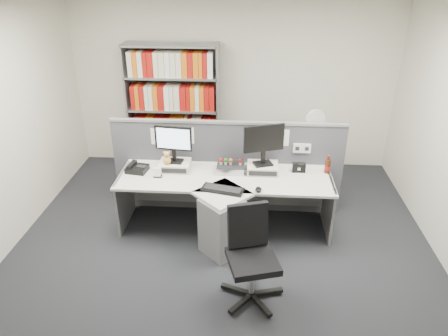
# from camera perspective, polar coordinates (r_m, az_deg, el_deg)

# --- Properties ---
(ground) EXTENTS (5.50, 5.50, 0.00)m
(ground) POSITION_cam_1_polar(r_m,az_deg,el_deg) (4.82, -0.54, -13.34)
(ground) COLOR #26282D
(ground) RESTS_ON ground
(room_shell) EXTENTS (5.04, 5.54, 2.72)m
(room_shell) POSITION_cam_1_polar(r_m,az_deg,el_deg) (3.92, -0.65, 7.14)
(room_shell) COLOR silver
(room_shell) RESTS_ON ground
(partition) EXTENTS (3.00, 0.08, 1.27)m
(partition) POSITION_cam_1_polar(r_m,az_deg,el_deg) (5.52, 0.47, 0.27)
(partition) COLOR #4A4B54
(partition) RESTS_ON ground
(desk) EXTENTS (2.60, 1.20, 0.72)m
(desk) POSITION_cam_1_polar(r_m,az_deg,el_deg) (5.04, -0.04, -5.00)
(desk) COLOR silver
(desk) RESTS_ON ground
(monitor_riser_left) EXTENTS (0.38, 0.31, 0.10)m
(monitor_riser_left) POSITION_cam_1_polar(r_m,az_deg,el_deg) (5.29, -6.71, 0.35)
(monitor_riser_left) COLOR beige
(monitor_riser_left) RESTS_ON desk
(monitor_riser_right) EXTENTS (0.38, 0.31, 0.10)m
(monitor_riser_right) POSITION_cam_1_polar(r_m,az_deg,el_deg) (5.21, 5.27, -0.02)
(monitor_riser_right) COLOR beige
(monitor_riser_right) RESTS_ON desk
(monitor_left) EXTENTS (0.46, 0.17, 0.47)m
(monitor_left) POSITION_cam_1_polar(r_m,az_deg,el_deg) (5.16, -6.90, 3.65)
(monitor_left) COLOR black
(monitor_left) RESTS_ON monitor_riser_left
(monitor_right) EXTENTS (0.49, 0.23, 0.52)m
(monitor_right) POSITION_cam_1_polar(r_m,az_deg,el_deg) (5.06, 5.43, 3.61)
(monitor_right) COLOR black
(monitor_right) RESTS_ON monitor_riser_right
(desktop_pc) EXTENTS (0.34, 0.30, 0.09)m
(desktop_pc) POSITION_cam_1_polar(r_m,az_deg,el_deg) (5.23, 0.91, 0.10)
(desktop_pc) COLOR black
(desktop_pc) RESTS_ON desk
(figurines) EXTENTS (0.29, 0.05, 0.09)m
(figurines) POSITION_cam_1_polar(r_m,az_deg,el_deg) (5.17, 0.74, 0.98)
(figurines) COLOR beige
(figurines) RESTS_ON desktop_pc
(keyboard) EXTENTS (0.51, 0.29, 0.03)m
(keyboard) POSITION_cam_1_polar(r_m,az_deg,el_deg) (4.79, -0.19, -2.93)
(keyboard) COLOR black
(keyboard) RESTS_ON desk
(mouse) EXTENTS (0.07, 0.12, 0.04)m
(mouse) POSITION_cam_1_polar(r_m,az_deg,el_deg) (4.79, 4.71, -2.93)
(mouse) COLOR black
(mouse) RESTS_ON desk
(desk_phone) EXTENTS (0.28, 0.26, 0.11)m
(desk_phone) POSITION_cam_1_polar(r_m,az_deg,el_deg) (5.32, -11.78, -0.04)
(desk_phone) COLOR black
(desk_phone) RESTS_ON desk
(desk_calendar) EXTENTS (0.10, 0.08, 0.12)m
(desk_calendar) POSITION_cam_1_polar(r_m,az_deg,el_deg) (5.13, -9.04, -0.68)
(desk_calendar) COLOR black
(desk_calendar) RESTS_ON desk
(plush_toy) EXTENTS (0.10, 0.10, 0.17)m
(plush_toy) POSITION_cam_1_polar(r_m,az_deg,el_deg) (5.20, -7.78, 1.27)
(plush_toy) COLOR gold
(plush_toy) RESTS_ON monitor_riser_left
(speaker) EXTENTS (0.16, 0.09, 0.11)m
(speaker) POSITION_cam_1_polar(r_m,az_deg,el_deg) (5.28, 10.13, 0.09)
(speaker) COLOR black
(speaker) RESTS_ON desk
(cola_bottle) EXTENTS (0.07, 0.07, 0.24)m
(cola_bottle) POSITION_cam_1_polar(r_m,az_deg,el_deg) (5.31, 13.90, 0.23)
(cola_bottle) COLOR #3F190A
(cola_bottle) RESTS_ON desk
(shelving_unit) EXTENTS (1.41, 0.40, 2.00)m
(shelving_unit) POSITION_cam_1_polar(r_m,az_deg,el_deg) (6.59, -6.82, 7.68)
(shelving_unit) COLOR gray
(shelving_unit) RESTS_ON ground
(filing_cabinet) EXTENTS (0.45, 0.61, 0.70)m
(filing_cabinet) POSITION_cam_1_polar(r_m,az_deg,el_deg) (6.37, 11.66, 0.51)
(filing_cabinet) COLOR gray
(filing_cabinet) RESTS_ON ground
(desk_fan) EXTENTS (0.29, 0.19, 0.51)m
(desk_fan) POSITION_cam_1_polar(r_m,az_deg,el_deg) (6.11, 12.23, 6.13)
(desk_fan) COLOR white
(desk_fan) RESTS_ON filing_cabinet
(office_chair) EXTENTS (0.65, 0.62, 0.97)m
(office_chair) POSITION_cam_1_polar(r_m,az_deg,el_deg) (4.20, 3.65, -11.37)
(office_chair) COLOR silver
(office_chair) RESTS_ON ground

